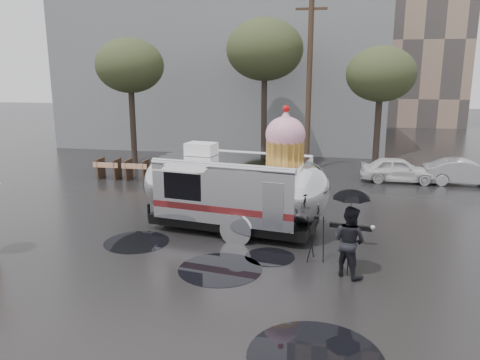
# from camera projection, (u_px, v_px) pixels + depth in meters

# --- Properties ---
(ground) EXTENTS (120.00, 120.00, 0.00)m
(ground) POSITION_uv_depth(u_px,v_px,m) (183.00, 272.00, 12.55)
(ground) COLOR black
(ground) RESTS_ON ground
(puddles) EXTENTS (8.08, 10.92, 0.01)m
(puddles) POSITION_uv_depth(u_px,v_px,m) (228.00, 276.00, 12.30)
(puddles) COLOR black
(puddles) RESTS_ON ground
(grey_building) EXTENTS (22.00, 12.00, 13.00)m
(grey_building) POSITION_uv_depth(u_px,v_px,m) (229.00, 53.00, 34.74)
(grey_building) COLOR slate
(grey_building) RESTS_ON ground
(utility_pole) EXTENTS (1.60, 0.28, 9.00)m
(utility_pole) POSITION_uv_depth(u_px,v_px,m) (309.00, 83.00, 24.40)
(utility_pole) COLOR #473323
(utility_pole) RESTS_ON ground
(tree_left) EXTENTS (3.64, 3.64, 6.95)m
(tree_left) POSITION_uv_depth(u_px,v_px,m) (130.00, 66.00, 25.02)
(tree_left) COLOR #382D26
(tree_left) RESTS_ON ground
(tree_mid) EXTENTS (4.20, 4.20, 8.03)m
(tree_mid) POSITION_uv_depth(u_px,v_px,m) (265.00, 50.00, 25.43)
(tree_mid) COLOR #382D26
(tree_mid) RESTS_ON ground
(tree_right) EXTENTS (3.36, 3.36, 6.42)m
(tree_right) POSITION_uv_depth(u_px,v_px,m) (381.00, 75.00, 22.69)
(tree_right) COLOR #382D26
(tree_right) RESTS_ON ground
(barricade_row) EXTENTS (4.30, 0.80, 1.00)m
(barricade_row) POSITION_uv_depth(u_px,v_px,m) (137.00, 169.00, 22.99)
(barricade_row) COLOR #473323
(barricade_row) RESTS_ON ground
(airstream_trailer) EXTENTS (7.93, 3.49, 4.31)m
(airstream_trailer) POSITION_uv_depth(u_px,v_px,m) (237.00, 186.00, 15.55)
(airstream_trailer) COLOR silver
(airstream_trailer) RESTS_ON ground
(person_right) EXTENTS (1.03, 0.94, 1.89)m
(person_right) POSITION_uv_depth(u_px,v_px,m) (349.00, 241.00, 12.13)
(person_right) COLOR black
(person_right) RESTS_ON ground
(umbrella_black) EXTENTS (1.20, 1.20, 2.37)m
(umbrella_black) POSITION_uv_depth(u_px,v_px,m) (351.00, 204.00, 11.90)
(umbrella_black) COLOR black
(umbrella_black) RESTS_ON ground
(tripod) EXTENTS (0.52, 0.55, 1.34)m
(tripod) POSITION_uv_depth(u_px,v_px,m) (315.00, 235.00, 13.12)
(tripod) COLOR black
(tripod) RESTS_ON ground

